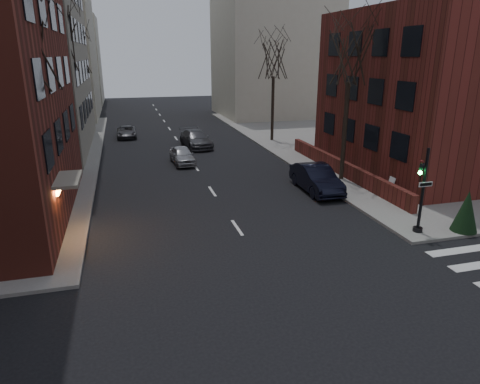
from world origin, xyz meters
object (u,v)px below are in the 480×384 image
at_px(tree_right_b, 274,60).
at_px(tree_right_a, 350,55).
at_px(streetlamp_near, 70,119).
at_px(tree_left_b, 58,41).
at_px(streetlamp_far, 89,92).
at_px(tree_left_c, 77,55).
at_px(car_lane_far, 127,132).
at_px(evergreen_shrub, 466,211).
at_px(traffic_signal, 421,196).
at_px(car_lane_silver, 182,155).
at_px(tree_left_a, 22,45).
at_px(car_lane_gray, 196,139).
at_px(parked_sedan, 316,178).
at_px(sandwich_board, 394,184).

bearing_deg(tree_right_b, tree_right_a, -90.00).
relative_size(tree_right_a, streetlamp_near, 1.55).
xyz_separation_m(tree_left_b, streetlamp_far, (0.60, 16.00, -4.68)).
distance_m(tree_left_c, car_lane_far, 8.78).
relative_size(tree_right_a, evergreen_shrub, 4.91).
xyz_separation_m(traffic_signal, streetlamp_far, (-16.14, 33.01, 2.33)).
height_order(traffic_signal, car_lane_silver, traffic_signal).
bearing_deg(car_lane_far, streetlamp_near, -101.82).
xyz_separation_m(tree_right_b, streetlamp_far, (-17.00, 10.00, -3.35)).
bearing_deg(tree_right_b, car_lane_silver, -145.83).
distance_m(tree_right_a, car_lane_far, 25.09).
distance_m(tree_left_a, car_lane_gray, 21.50).
bearing_deg(tree_right_b, car_lane_far, 156.96).
relative_size(streetlamp_far, car_lane_silver, 1.61).
relative_size(tree_right_a, car_lane_gray, 1.88).
height_order(traffic_signal, parked_sedan, traffic_signal).
bearing_deg(tree_right_a, car_lane_far, 124.43).
bearing_deg(tree_left_a, tree_right_a, 12.80).
bearing_deg(car_lane_gray, tree_right_b, -1.69).
distance_m(tree_left_b, streetlamp_far, 16.68).
bearing_deg(tree_left_a, car_lane_far, 80.32).
relative_size(tree_left_c, parked_sedan, 1.97).
xyz_separation_m(car_lane_gray, evergreen_shrub, (8.88, -22.86, 0.39)).
relative_size(streetlamp_near, streetlamp_far, 1.00).
xyz_separation_m(sandwich_board, evergreen_shrub, (-0.36, -6.17, 0.53)).
xyz_separation_m(streetlamp_far, car_lane_far, (3.45, -4.24, -3.67)).
distance_m(tree_right_a, parked_sedan, 7.84).
xyz_separation_m(tree_left_c, parked_sedan, (15.00, -23.61, -7.21)).
distance_m(tree_left_a, evergreen_shrub, 21.04).
relative_size(tree_left_b, streetlamp_near, 1.72).
bearing_deg(tree_left_a, tree_right_b, 45.64).
relative_size(parked_sedan, car_lane_silver, 1.27).
xyz_separation_m(tree_left_a, tree_right_b, (17.60, 18.00, -0.88)).
distance_m(tree_left_c, car_lane_silver, 18.14).
bearing_deg(tree_left_c, tree_left_b, -90.00).
relative_size(tree_right_b, car_lane_silver, 2.36).
xyz_separation_m(car_lane_silver, evergreen_shrub, (10.94, -16.98, 0.48)).
height_order(tree_left_c, sandwich_board, tree_left_c).
bearing_deg(car_lane_silver, tree_right_a, -41.47).
bearing_deg(streetlamp_near, tree_left_c, 91.91).
relative_size(tree_left_a, car_lane_gray, 1.98).
height_order(tree_left_a, streetlamp_near, tree_left_a).
xyz_separation_m(traffic_signal, tree_left_a, (-16.74, 5.01, 6.56)).
distance_m(tree_left_c, tree_right_a, 28.17).
bearing_deg(tree_right_a, streetlamp_near, 166.76).
height_order(tree_right_b, streetlamp_near, tree_right_b).
xyz_separation_m(tree_left_c, evergreen_shrub, (18.94, -31.50, -6.89)).
xyz_separation_m(traffic_signal, tree_right_a, (0.86, 9.01, 6.12)).
height_order(tree_left_c, parked_sedan, tree_left_c).
xyz_separation_m(streetlamp_near, streetlamp_far, (0.00, 20.00, 0.00)).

